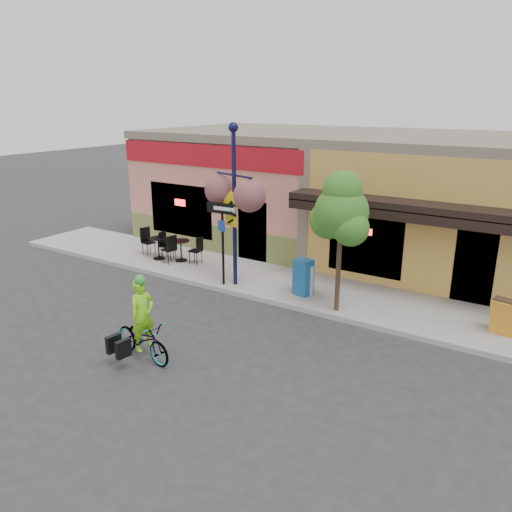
{
  "coord_description": "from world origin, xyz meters",
  "views": [
    {
      "loc": [
        6.34,
        -11.03,
        5.71
      ],
      "look_at": [
        -1.0,
        0.5,
        1.4
      ],
      "focal_mm": 35.0,
      "sensor_mm": 36.0,
      "label": 1
    }
  ],
  "objects": [
    {
      "name": "newspaper_box_blue",
      "position": [
        0.08,
        1.41,
        0.69
      ],
      "size": [
        0.55,
        0.51,
        1.08
      ],
      "primitive_type": null,
      "rotation": [
        0.0,
        0.0,
        -0.18
      ],
      "color": "#195897",
      "rests_on": "sidewalk"
    },
    {
      "name": "bicycle",
      "position": [
        -1.37,
        -3.73,
        0.47
      ],
      "size": [
        1.86,
        0.87,
        0.94
      ],
      "primitive_type": "imported",
      "rotation": [
        0.0,
        0.0,
        1.43
      ],
      "color": "maroon",
      "rests_on": "ground"
    },
    {
      "name": "cafe_set_left",
      "position": [
        -5.92,
        1.66,
        0.67
      ],
      "size": [
        1.89,
        1.23,
        1.04
      ],
      "primitive_type": null,
      "rotation": [
        0.0,
        0.0,
        -0.22
      ],
      "color": "black",
      "rests_on": "sidewalk"
    },
    {
      "name": "one_way_sign",
      "position": [
        -2.4,
        0.82,
        1.45
      ],
      "size": [
        1.01,
        0.27,
        2.6
      ],
      "primitive_type": null,
      "rotation": [
        0.0,
        0.0,
        0.05
      ],
      "color": "black",
      "rests_on": "sidewalk"
    },
    {
      "name": "curb",
      "position": [
        0.0,
        0.55,
        0.07
      ],
      "size": [
        24.0,
        0.12,
        0.15
      ],
      "primitive_type": "cube",
      "color": "#A8A59E",
      "rests_on": "ground"
    },
    {
      "name": "street_tree",
      "position": [
        1.4,
        0.86,
        2.1
      ],
      "size": [
        1.71,
        1.71,
        3.89
      ],
      "primitive_type": null,
      "rotation": [
        0.0,
        0.0,
        -0.14
      ],
      "color": "#3D7A26",
      "rests_on": "sidewalk"
    },
    {
      "name": "cyclist_rider",
      "position": [
        -1.32,
        -3.73,
        0.84
      ],
      "size": [
        0.48,
        0.66,
        1.68
      ],
      "primitive_type": "imported",
      "rotation": [
        0.0,
        0.0,
        1.43
      ],
      "color": "#82E317",
      "rests_on": "ground"
    },
    {
      "name": "ground",
      "position": [
        0.0,
        0.0,
        0.0
      ],
      "size": [
        90.0,
        90.0,
        0.0
      ],
      "primitive_type": "plane",
      "color": "#2D2D30",
      "rests_on": "ground"
    },
    {
      "name": "building",
      "position": [
        0.0,
        7.5,
        2.25
      ],
      "size": [
        18.2,
        8.2,
        4.5
      ],
      "primitive_type": null,
      "color": "tan",
      "rests_on": "ground"
    },
    {
      "name": "sandwich_board",
      "position": [
        5.42,
        1.53,
        0.61
      ],
      "size": [
        0.61,
        0.49,
        0.92
      ],
      "primitive_type": null,
      "rotation": [
        0.0,
        0.0,
        -0.17
      ],
      "color": "orange",
      "rests_on": "sidewalk"
    },
    {
      "name": "cafe_set_right",
      "position": [
        -5.08,
        1.92,
        0.65
      ],
      "size": [
        1.72,
        0.96,
        1.0
      ],
      "primitive_type": null,
      "rotation": [
        0.0,
        0.0,
        0.08
      ],
      "color": "black",
      "rests_on": "sidewalk"
    },
    {
      "name": "sidewalk",
      "position": [
        0.0,
        2.0,
        0.07
      ],
      "size": [
        24.0,
        3.0,
        0.15
      ],
      "primitive_type": "cube",
      "color": "#9E9B93",
      "rests_on": "ground"
    },
    {
      "name": "lamp_post",
      "position": [
        -2.1,
        1.03,
        2.62
      ],
      "size": [
        1.69,
        1.03,
        4.95
      ],
      "primitive_type": null,
      "rotation": [
        0.0,
        0.0,
        -0.27
      ],
      "color": "#12123A",
      "rests_on": "sidewalk"
    },
    {
      "name": "newspaper_box_grey",
      "position": [
        0.14,
        1.54,
        0.6
      ],
      "size": [
        0.5,
        0.47,
        0.9
      ],
      "primitive_type": null,
      "rotation": [
        0.0,
        0.0,
        0.25
      ],
      "color": "silver",
      "rests_on": "sidewalk"
    }
  ]
}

